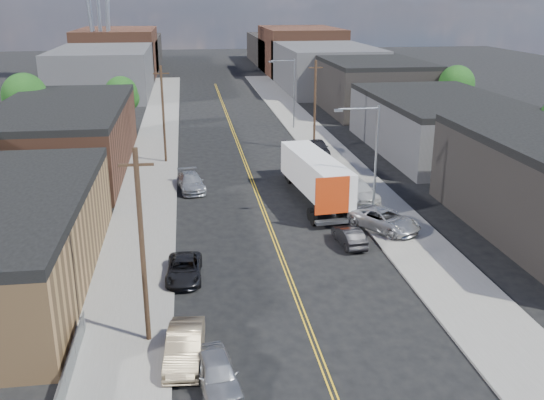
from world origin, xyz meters
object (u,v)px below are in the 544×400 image
object	(u,v)px
car_left_a	(217,373)
car_right_lot_a	(384,220)
semi_truck	(311,172)
car_left_d	(191,182)
car_right_lot_b	(358,191)
car_left_c	(184,269)
car_left_b	(185,347)
car_right_lot_c	(319,147)
car_right_oncoming	(349,236)

from	to	relation	value
car_left_a	car_right_lot_a	bearing A→B (deg)	44.62
semi_truck	car_right_lot_a	world-z (taller)	semi_truck
car_left_d	car_right_lot_b	size ratio (longest dim) A/B	0.97
car_left_a	car_left_c	world-z (taller)	car_left_a
car_left_c	car_right_lot_b	world-z (taller)	car_right_lot_b
car_left_b	car_right_lot_c	bearing A→B (deg)	74.05
semi_truck	car_right_lot_a	xyz separation A→B (m)	(3.70, -8.65, -1.36)
car_right_lot_c	car_left_a	bearing A→B (deg)	-107.94
car_left_d	car_left_a	bearing A→B (deg)	-96.10
car_right_lot_a	car_right_lot_c	bearing A→B (deg)	56.23
car_left_d	semi_truck	bearing A→B (deg)	-26.45
car_left_a	car_right_lot_c	xyz separation A→B (m)	(13.20, 39.81, 0.22)
car_left_a	car_left_b	size ratio (longest dim) A/B	0.92
car_right_oncoming	car_right_lot_b	bearing A→B (deg)	-114.11
car_left_c	car_right_lot_a	world-z (taller)	car_right_lot_a
car_left_c	car_left_d	xyz separation A→B (m)	(0.67, 18.06, 0.12)
car_left_a	car_right_lot_a	xyz separation A→B (m)	(13.20, 17.14, 0.19)
car_left_c	car_right_oncoming	bearing A→B (deg)	21.08
semi_truck	car_right_lot_c	bearing A→B (deg)	68.87
car_left_a	car_right_lot_b	world-z (taller)	car_right_lot_b
car_left_d	car_right_oncoming	size ratio (longest dim) A/B	1.32
car_left_a	car_left_b	bearing A→B (deg)	114.05
car_left_d	car_left_c	bearing A→B (deg)	-99.65
semi_truck	car_right_lot_c	size ratio (longest dim) A/B	3.33
semi_truck	car_right_oncoming	distance (m)	10.91
car_right_oncoming	car_right_lot_c	xyz separation A→B (m)	(3.20, 24.79, 0.30)
car_left_a	car_right_oncoming	size ratio (longest dim) A/B	1.09
car_left_a	car_right_lot_b	distance (m)	27.56
car_left_c	car_left_a	bearing A→B (deg)	-80.15
car_left_a	car_right_lot_c	size ratio (longest dim) A/B	0.92
car_left_c	car_right_lot_b	distance (m)	19.52
car_left_d	car_right_lot_b	xyz separation A→B (m)	(13.93, -5.11, 0.18)
car_left_a	car_left_c	bearing A→B (deg)	89.32
semi_truck	car_left_a	world-z (taller)	semi_truck
car_left_b	car_right_lot_a	distance (m)	20.85
car_left_d	car_right_lot_b	distance (m)	14.84
car_left_a	car_right_lot_a	world-z (taller)	car_right_lot_a
semi_truck	car_left_a	bearing A→B (deg)	-116.57
semi_truck	car_left_d	size ratio (longest dim) A/B	2.99
car_left_c	car_right_lot_a	bearing A→B (deg)	24.74
car_left_d	car_right_lot_a	bearing A→B (deg)	-48.65
semi_truck	car_right_lot_b	world-z (taller)	semi_truck
car_left_d	car_right_oncoming	distance (m)	17.87
car_right_lot_a	car_right_lot_c	xyz separation A→B (m)	(0.00, 22.67, 0.02)
car_left_d	car_right_lot_c	distance (m)	17.46
car_left_d	car_right_lot_a	xyz separation A→B (m)	(13.93, -12.16, 0.17)
car_right_lot_c	car_right_lot_b	bearing A→B (deg)	-89.59
car_left_b	car_right_lot_a	xyz separation A→B (m)	(14.60, 14.88, 0.15)
semi_truck	car_left_d	bearing A→B (deg)	154.74
car_left_a	car_left_b	distance (m)	2.66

